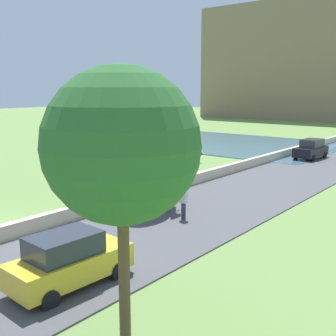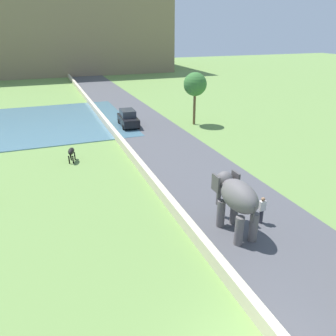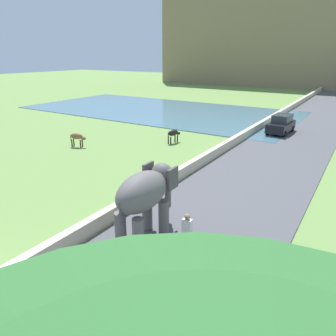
# 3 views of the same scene
# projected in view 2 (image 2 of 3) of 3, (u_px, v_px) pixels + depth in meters

# --- Properties ---
(road_surface) EXTENTS (7.00, 120.00, 0.06)m
(road_surface) POSITION_uv_depth(u_px,v_px,m) (170.00, 148.00, 29.52)
(road_surface) COLOR #4C4C51
(road_surface) RESTS_ON ground
(barrier_wall) EXTENTS (0.40, 110.00, 0.72)m
(barrier_wall) POSITION_uv_depth(u_px,v_px,m) (134.00, 158.00, 26.42)
(barrier_wall) COLOR beige
(barrier_wall) RESTS_ON ground
(hill_distant) EXTENTS (64.00, 28.00, 23.48)m
(hill_distant) POSITION_uv_depth(u_px,v_px,m) (25.00, 19.00, 76.94)
(hill_distant) COLOR #897556
(hill_distant) RESTS_ON ground
(elephant) EXTENTS (1.44, 3.47, 2.99)m
(elephant) POSITION_uv_depth(u_px,v_px,m) (236.00, 197.00, 16.74)
(elephant) COLOR #605B5B
(elephant) RESTS_ON ground
(person_beside_elephant) EXTENTS (0.36, 0.22, 1.63)m
(person_beside_elephant) POSITION_uv_depth(u_px,v_px,m) (262.00, 210.00, 17.90)
(person_beside_elephant) COLOR #33333D
(person_beside_elephant) RESTS_ON ground
(car_black) EXTENTS (1.95, 4.08, 1.80)m
(car_black) POSITION_uv_depth(u_px,v_px,m) (128.00, 118.00, 35.86)
(car_black) COLOR black
(car_black) RESTS_ON ground
(cow_black) EXTENTS (0.73, 1.42, 1.15)m
(cow_black) POSITION_uv_depth(u_px,v_px,m) (71.00, 152.00, 26.36)
(cow_black) COLOR black
(cow_black) RESTS_ON ground
(tree_mid) EXTENTS (2.49, 2.49, 5.64)m
(tree_mid) POSITION_uv_depth(u_px,v_px,m) (195.00, 85.00, 35.29)
(tree_mid) COLOR brown
(tree_mid) RESTS_ON ground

